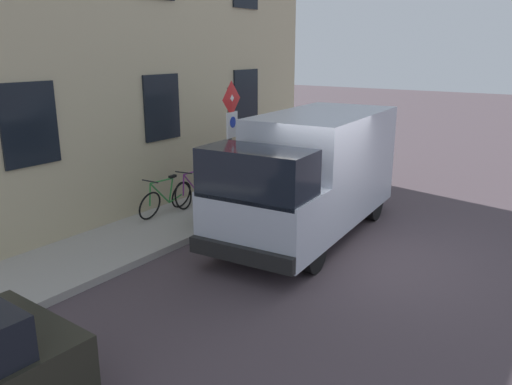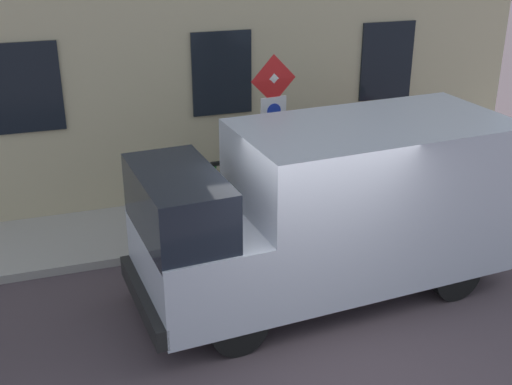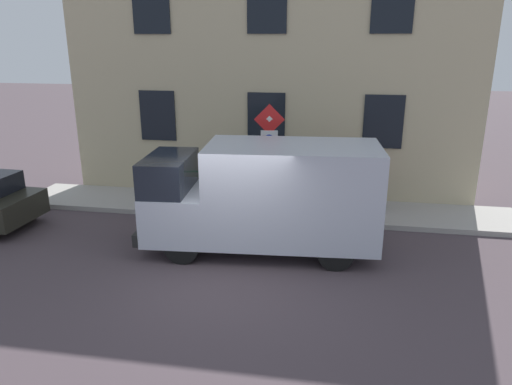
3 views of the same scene
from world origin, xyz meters
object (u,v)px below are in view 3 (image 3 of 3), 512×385
(bicycle_black, at_px, (313,191))
(delivery_van, at_px, (266,195))
(bicycle_orange, at_px, (349,193))
(bicycle_green, at_px, (245,187))
(bicycle_purple, at_px, (279,189))
(litter_bin, at_px, (242,196))
(pedestrian, at_px, (375,177))
(sign_post_stacked, at_px, (269,145))

(bicycle_black, bearing_deg, delivery_van, 65.95)
(bicycle_black, bearing_deg, bicycle_orange, 172.57)
(bicycle_green, bearing_deg, bicycle_purple, 177.90)
(bicycle_black, height_order, litter_bin, litter_bin)
(bicycle_orange, bearing_deg, delivery_van, 60.44)
(bicycle_orange, distance_m, pedestrian, 0.89)
(bicycle_black, distance_m, pedestrian, 1.78)
(bicycle_black, relative_size, litter_bin, 1.90)
(bicycle_orange, bearing_deg, pedestrian, 166.91)
(sign_post_stacked, relative_size, pedestrian, 1.67)
(pedestrian, height_order, litter_bin, pedestrian)
(bicycle_orange, bearing_deg, sign_post_stacked, 31.89)
(bicycle_black, relative_size, bicycle_green, 1.00)
(sign_post_stacked, distance_m, litter_bin, 1.68)
(litter_bin, bearing_deg, delivery_van, -154.64)
(sign_post_stacked, xyz_separation_m, pedestrian, (1.03, -2.81, -1.01))
(pedestrian, bearing_deg, bicycle_green, 38.42)
(litter_bin, bearing_deg, bicycle_black, -60.40)
(bicycle_orange, bearing_deg, litter_bin, 22.62)
(sign_post_stacked, xyz_separation_m, bicycle_black, (1.21, -1.13, -1.56))
(delivery_van, height_order, bicycle_purple, delivery_van)
(sign_post_stacked, bearing_deg, bicycle_purple, -5.59)
(sign_post_stacked, bearing_deg, bicycle_orange, -60.37)
(bicycle_green, bearing_deg, pedestrian, 175.11)
(sign_post_stacked, distance_m, pedestrian, 3.15)
(pedestrian, bearing_deg, bicycle_black, 35.05)
(delivery_van, distance_m, bicycle_purple, 3.23)
(delivery_van, xyz_separation_m, bicycle_black, (3.12, -0.93, -0.82))
(bicycle_purple, bearing_deg, sign_post_stacked, 76.14)
(bicycle_purple, bearing_deg, bicycle_orange, 171.76)
(bicycle_black, xyz_separation_m, pedestrian, (-0.18, -1.68, 0.56))
(sign_post_stacked, bearing_deg, delivery_van, -173.96)
(bicycle_black, xyz_separation_m, bicycle_purple, (-0.00, 1.01, 0.00))
(delivery_van, bearing_deg, bicycle_green, -74.79)
(bicycle_purple, xyz_separation_m, litter_bin, (-1.08, 0.89, 0.08))
(bicycle_purple, distance_m, bicycle_green, 1.01)
(delivery_van, bearing_deg, bicycle_purple, -92.56)
(bicycle_green, xyz_separation_m, pedestrian, (-0.18, -3.70, 0.56))
(bicycle_orange, xyz_separation_m, bicycle_purple, (-0.00, 2.02, 0.00))
(bicycle_purple, xyz_separation_m, pedestrian, (-0.18, -2.69, 0.56))
(sign_post_stacked, distance_m, delivery_van, 2.05)
(delivery_van, height_order, bicycle_green, delivery_van)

